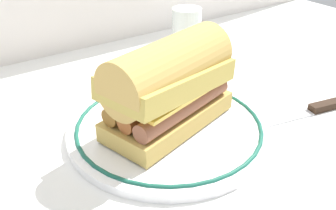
# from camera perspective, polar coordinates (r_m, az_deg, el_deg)

# --- Properties ---
(ground_plane) EXTENTS (1.50, 1.50, 0.00)m
(ground_plane) POSITION_cam_1_polar(r_m,az_deg,el_deg) (0.53, 1.88, -5.47)
(ground_plane) COLOR white
(plate) EXTENTS (0.29, 0.29, 0.01)m
(plate) POSITION_cam_1_polar(r_m,az_deg,el_deg) (0.54, -0.00, -3.40)
(plate) COLOR white
(plate) RESTS_ON ground_plane
(sausage_sandwich) EXTENTS (0.21, 0.14, 0.12)m
(sausage_sandwich) POSITION_cam_1_polar(r_m,az_deg,el_deg) (0.51, -0.00, 3.18)
(sausage_sandwich) COLOR tan
(sausage_sandwich) RESTS_ON plate
(drinking_glass) EXTENTS (0.06, 0.06, 0.10)m
(drinking_glass) POSITION_cam_1_polar(r_m,az_deg,el_deg) (0.78, 2.77, 10.22)
(drinking_glass) COLOR silver
(drinking_glass) RESTS_ON ground_plane
(butter_knife) EXTENTS (0.15, 0.05, 0.01)m
(butter_knife) POSITION_cam_1_polar(r_m,az_deg,el_deg) (0.63, 20.18, -0.87)
(butter_knife) COLOR silver
(butter_knife) RESTS_ON ground_plane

